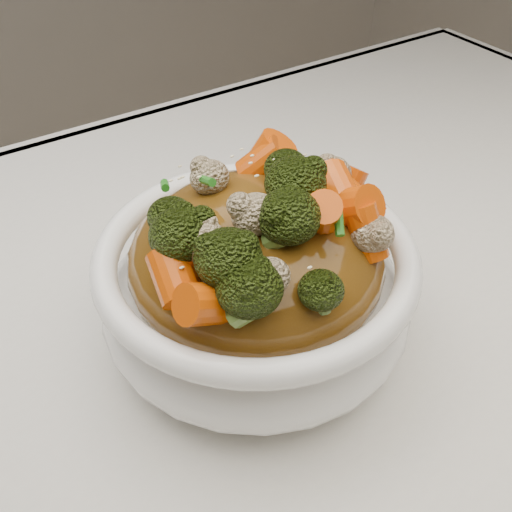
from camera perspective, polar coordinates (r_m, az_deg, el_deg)
tablecloth at (r=0.49m, az=2.80°, el=-8.39°), size 1.20×0.80×0.04m
bowl at (r=0.44m, az=0.00°, el=-3.38°), size 0.30×0.30×0.09m
sauce_base at (r=0.42m, az=0.00°, el=-0.33°), size 0.24×0.24×0.10m
carrots at (r=0.38m, az=0.00°, el=7.15°), size 0.24×0.24×0.05m
broccoli at (r=0.38m, az=0.00°, el=7.01°), size 0.24×0.24×0.05m
cauliflower at (r=0.39m, az=0.00°, el=6.75°), size 0.24×0.24×0.04m
scallions at (r=0.38m, az=0.00°, el=7.28°), size 0.18×0.18×0.02m
sesame_seeds at (r=0.38m, az=0.00°, el=7.28°), size 0.22×0.22×0.01m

